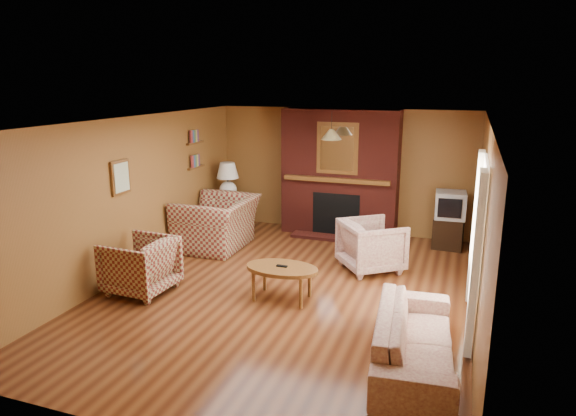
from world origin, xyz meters
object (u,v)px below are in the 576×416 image
at_px(side_table, 229,215).
at_px(table_lamp, 228,179).
at_px(plaid_loveseat, 217,223).
at_px(coffee_table, 282,270).
at_px(floral_sofa, 414,339).
at_px(floral_armchair, 372,245).
at_px(crt_tv, 450,205).
at_px(tv_stand, 448,233).
at_px(fireplace, 340,174).
at_px(plaid_armchair, 140,265).

bearing_deg(side_table, table_lamp, -90.00).
height_order(plaid_loveseat, coffee_table, plaid_loveseat).
bearing_deg(table_lamp, coffee_table, -52.03).
distance_m(floral_sofa, floral_armchair, 2.78).
relative_size(floral_armchair, crt_tv, 1.63).
height_order(floral_armchair, crt_tv, crt_tv).
bearing_deg(floral_sofa, crt_tv, -7.18).
distance_m(floral_sofa, crt_tv, 4.18).
relative_size(tv_stand, crt_tv, 1.02).
relative_size(fireplace, tv_stand, 4.34).
bearing_deg(side_table, floral_sofa, -43.57).
xyz_separation_m(floral_armchair, coffee_table, (-0.94, -1.52, 0.02)).
height_order(plaid_armchair, crt_tv, crt_tv).
xyz_separation_m(coffee_table, side_table, (-2.12, 2.71, -0.09)).
height_order(floral_sofa, tv_stand, floral_sofa).
height_order(fireplace, plaid_loveseat, fireplace).
relative_size(table_lamp, tv_stand, 1.29).
bearing_deg(coffee_table, plaid_armchair, -167.70).
bearing_deg(table_lamp, tv_stand, 4.82).
relative_size(plaid_loveseat, tv_stand, 2.50).
bearing_deg(crt_tv, plaid_armchair, -138.93).
bearing_deg(table_lamp, floral_sofa, -43.57).
relative_size(plaid_loveseat, table_lamp, 1.94).
relative_size(side_table, table_lamp, 0.92).
bearing_deg(floral_sofa, side_table, 41.32).
distance_m(plaid_loveseat, floral_sofa, 4.69).
bearing_deg(tv_stand, plaid_armchair, -135.80).
distance_m(floral_armchair, crt_tv, 1.92).
xyz_separation_m(plaid_loveseat, floral_armchair, (2.81, -0.20, -0.05)).
bearing_deg(floral_sofa, plaid_loveseat, 47.96).
distance_m(fireplace, table_lamp, 2.17).
xyz_separation_m(floral_sofa, coffee_table, (-1.88, 1.09, 0.12)).
relative_size(fireplace, crt_tv, 4.42).
relative_size(coffee_table, crt_tv, 1.85).
bearing_deg(floral_armchair, coffee_table, 111.24).
distance_m(plaid_armchair, side_table, 3.15).
relative_size(fireplace, plaid_armchair, 2.76).
relative_size(fireplace, floral_armchair, 2.72).
height_order(floral_sofa, table_lamp, table_lamp).
xyz_separation_m(plaid_armchair, crt_tv, (4.00, 3.49, 0.39)).
bearing_deg(plaid_loveseat, side_table, -166.81).
xyz_separation_m(plaid_armchair, floral_sofa, (3.85, -0.66, -0.10)).
xyz_separation_m(plaid_armchair, tv_stand, (4.00, 3.49, -0.12)).
bearing_deg(tv_stand, fireplace, 177.94).
distance_m(plaid_armchair, floral_armchair, 3.50).
bearing_deg(side_table, fireplace, 14.29).
height_order(plaid_loveseat, floral_armchair, plaid_loveseat).
bearing_deg(crt_tv, fireplace, 174.70).
bearing_deg(crt_tv, plaid_loveseat, -161.16).
bearing_deg(plaid_armchair, tv_stand, 134.43).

